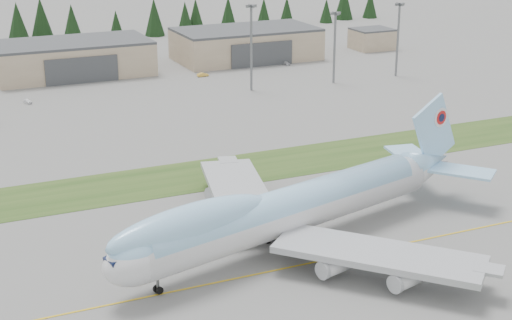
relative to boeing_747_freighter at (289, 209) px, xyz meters
name	(u,v)px	position (x,y,z in m)	size (l,w,h in m)	color
ground	(362,253)	(9.82, -6.87, -6.63)	(7000.00, 7000.00, 0.00)	slate
grass_strip_far	(249,168)	(9.82, 38.13, -6.63)	(400.00, 18.00, 0.08)	#294619
taxiway_line_main	(362,253)	(9.82, -6.87, -6.63)	(400.00, 0.40, 0.02)	gold
boeing_747_freighter	(289,209)	(0.00, 0.00, 0.00)	(76.44, 63.76, 20.11)	silver
hangar_center	(73,58)	(-5.18, 143.03, -1.24)	(48.00, 26.60, 10.80)	tan
hangar_right	(246,44)	(54.82, 143.03, -1.24)	(48.00, 26.60, 10.80)	tan
control_shed	(372,39)	(104.82, 141.13, -2.83)	(14.00, 12.00, 7.60)	tan
floodlight_masts	(130,46)	(1.94, 99.93, 9.33)	(181.01, 4.71, 24.89)	slate
service_vehicle_a	(28,103)	(-24.29, 112.22, -6.63)	(1.37, 3.39, 1.16)	white
service_vehicle_b	(203,77)	(31.40, 123.59, -6.63)	(1.30, 3.69, 1.22)	gold
service_vehicle_c	(286,65)	(63.27, 128.65, -6.63)	(1.53, 3.77, 1.09)	#B7B8BC
conifer_belt	(76,22)	(9.01, 205.07, 0.48)	(276.20, 16.05, 17.00)	black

